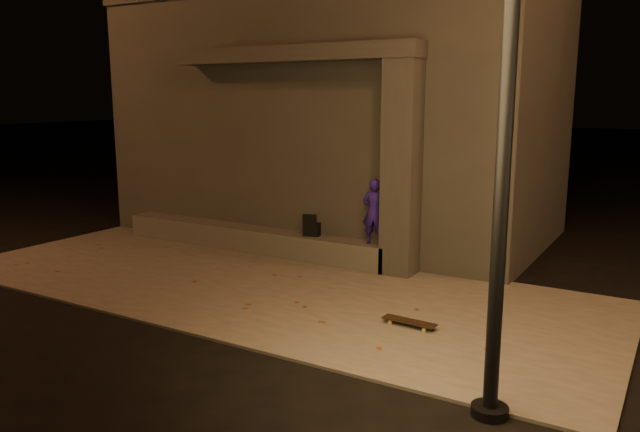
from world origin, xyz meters
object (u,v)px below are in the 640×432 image
Objects in this scene: backpack at (312,228)px; skateboard at (409,322)px; column at (402,169)px; skateboarder at (374,212)px.

backpack is 3.75m from skateboard.
skateboard is (1.15, -2.30, -1.73)m from column.
skateboarder is 1.34m from backpack.
skateboard is at bearing -63.42° from column.
backpack is (-1.77, 0.00, -1.21)m from column.
backpack is at bearing -11.60° from skateboarder.
skateboard is (1.65, -2.30, -0.96)m from skateboarder.
column is 2.14m from backpack.
column is at bearing 168.40° from skateboarder.
backpack is (-1.27, 0.00, -0.44)m from skateboarder.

